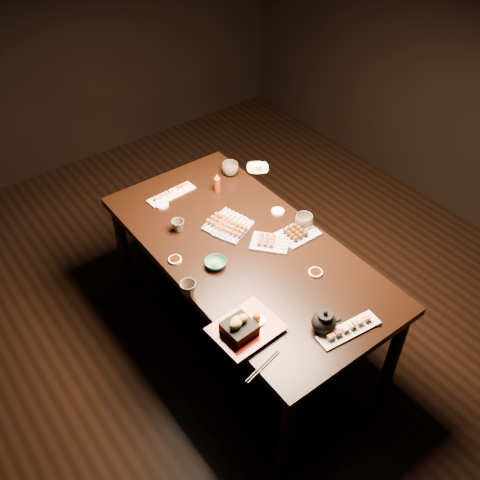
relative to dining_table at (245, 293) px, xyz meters
The scene contains 23 objects.
ground 0.40m from the dining_table, 12.06° to the left, with size 5.00×5.00×0.00m, color black.
dining_table is the anchor object (origin of this frame).
sushi_platter_near 0.86m from the dining_table, 87.22° to the right, with size 0.33×0.09×0.04m, color white, non-canonical shape.
sushi_platter_far 0.78m from the dining_table, 96.60° to the left, with size 0.32×0.09×0.04m, color white, non-canonical shape.
yakitori_plate_center 0.46m from the dining_table, 84.55° to the left, with size 0.24×0.17×0.06m, color #828EB6, non-canonical shape.
yakitori_plate_right 0.43m from the dining_table, 24.85° to the right, with size 0.21×0.15×0.05m, color #828EB6, non-canonical shape.
yakitori_plate_left 0.44m from the dining_table, 77.78° to the left, with size 0.22×0.16×0.06m, color #828EB6, non-canonical shape.
tsukune_plate 0.52m from the dining_table, 17.80° to the right, with size 0.23×0.17×0.06m, color #828EB6, non-canonical shape.
edamame_bowl_green 0.45m from the dining_table, behind, with size 0.12×0.12×0.04m, color #2A825C.
edamame_bowl_cream 0.85m from the dining_table, 46.41° to the left, with size 0.14×0.14×0.04m, color #FAF4CC.
tempura_tray 0.73m from the dining_table, 126.97° to the right, with size 0.32×0.26×0.12m, color black, non-canonical shape.
teacup_near_left 0.62m from the dining_table, 166.69° to the right, with size 0.09×0.09×0.08m, color #51483E.
teacup_mid_right 0.57m from the dining_table, ahead, with size 0.10×0.10×0.08m, color #51483E.
teacup_far_left 0.58m from the dining_table, 122.33° to the left, with size 0.08×0.08×0.07m, color #51483E.
teacup_far_right 0.83m from the dining_table, 60.64° to the left, with size 0.11×0.11×0.09m, color #51483E.
teapot 0.81m from the dining_table, 94.16° to the right, with size 0.14×0.14×0.12m, color black, non-canonical shape.
condiment_bottle 0.71m from the dining_table, 71.25° to the left, with size 0.04×0.04×0.13m, color maroon.
sauce_dish_west 0.55m from the dining_table, 158.52° to the left, with size 0.07×0.07×0.01m, color white.
sauce_dish_east 0.53m from the dining_table, 20.71° to the left, with size 0.08×0.08×0.01m, color white.
sauce_dish_se 0.57m from the dining_table, 65.69° to the right, with size 0.08×0.08×0.01m, color white.
sauce_dish_nw 0.74m from the dining_table, 106.61° to the left, with size 0.09×0.09×0.02m, color white.
chopsticks_near 0.88m from the dining_table, 121.68° to the right, with size 0.22×0.02×0.01m, color black, non-canonical shape.
chopsticks_se 0.88m from the dining_table, 84.05° to the right, with size 0.23×0.02×0.01m, color black, non-canonical shape.
Camera 1 is at (-1.49, -1.77, 2.79)m, focal length 40.00 mm.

